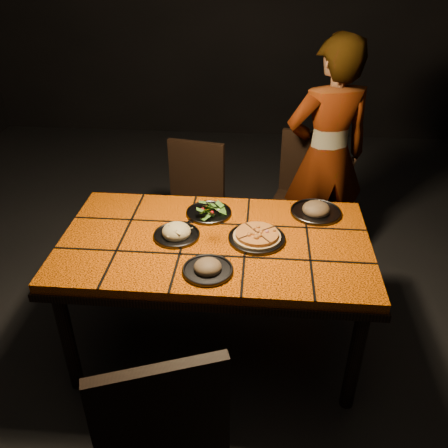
# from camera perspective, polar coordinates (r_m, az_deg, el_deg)

# --- Properties ---
(room_shell) EXTENTS (6.04, 7.04, 3.08)m
(room_shell) POSITION_cam_1_polar(r_m,az_deg,el_deg) (2.14, -1.30, 15.22)
(room_shell) COLOR black
(room_shell) RESTS_ON ground
(dining_table) EXTENTS (1.62, 0.92, 0.75)m
(dining_table) POSITION_cam_1_polar(r_m,az_deg,el_deg) (2.50, -1.07, -3.31)
(dining_table) COLOR #DD5A06
(dining_table) RESTS_ON ground
(chair_near) EXTENTS (0.57, 0.57, 0.99)m
(chair_near) POSITION_cam_1_polar(r_m,az_deg,el_deg) (1.89, -7.59, -22.92)
(chair_near) COLOR black
(chair_near) RESTS_ON ground
(chair_far_left) EXTENTS (0.47, 0.47, 0.89)m
(chair_far_left) POSITION_cam_1_polar(r_m,az_deg,el_deg) (3.35, -3.77, 3.19)
(chair_far_left) COLOR black
(chair_far_left) RESTS_ON ground
(chair_far_right) EXTENTS (0.52, 0.52, 0.94)m
(chair_far_right) POSITION_cam_1_polar(r_m,az_deg,el_deg) (3.43, 9.69, 3.96)
(chair_far_right) COLOR black
(chair_far_right) RESTS_ON ground
(diner) EXTENTS (0.68, 0.54, 1.61)m
(diner) POSITION_cam_1_polar(r_m,az_deg,el_deg) (3.31, 12.22, 7.86)
(diner) COLOR brown
(diner) RESTS_ON ground
(plate_pizza) EXTENTS (0.35, 0.35, 0.04)m
(plate_pizza) POSITION_cam_1_polar(r_m,az_deg,el_deg) (2.45, 3.97, -1.55)
(plate_pizza) COLOR #37373C
(plate_pizza) RESTS_ON dining_table
(plate_pasta) EXTENTS (0.24, 0.24, 0.08)m
(plate_pasta) POSITION_cam_1_polar(r_m,az_deg,el_deg) (2.48, -5.73, -1.09)
(plate_pasta) COLOR #37373C
(plate_pasta) RESTS_ON dining_table
(plate_salad) EXTENTS (0.26, 0.26, 0.07)m
(plate_salad) POSITION_cam_1_polar(r_m,az_deg,el_deg) (2.66, -1.83, 1.67)
(plate_salad) COLOR #37373C
(plate_salad) RESTS_ON dining_table
(plate_mushroom_a) EXTENTS (0.24, 0.24, 0.08)m
(plate_mushroom_a) POSITION_cam_1_polar(r_m,az_deg,el_deg) (2.22, -1.97, -5.30)
(plate_mushroom_a) COLOR #37373C
(plate_mushroom_a) RESTS_ON dining_table
(plate_mushroom_b) EXTENTS (0.29, 0.29, 0.09)m
(plate_mushroom_b) POSITION_cam_1_polar(r_m,az_deg,el_deg) (2.72, 11.02, 1.72)
(plate_mushroom_b) COLOR #37373C
(plate_mushroom_b) RESTS_ON dining_table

